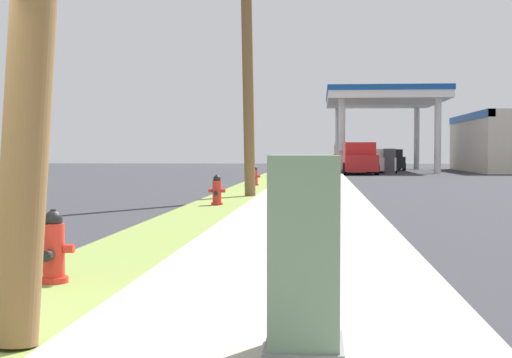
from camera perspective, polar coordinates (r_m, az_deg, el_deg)
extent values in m
cylinder|color=red|center=(7.84, -15.28, -7.48)|extent=(0.29, 0.29, 0.06)
cylinder|color=red|center=(7.80, -15.30, -5.52)|extent=(0.22, 0.22, 0.60)
sphere|color=black|center=(7.76, -15.32, -3.03)|extent=(0.19, 0.19, 0.19)
cylinder|color=black|center=(7.75, -15.33, -2.44)|extent=(0.06, 0.06, 0.05)
cylinder|color=red|center=(7.85, -16.40, -5.13)|extent=(0.10, 0.09, 0.09)
cylinder|color=red|center=(7.74, -14.18, -5.21)|extent=(0.10, 0.09, 0.09)
cylinder|color=black|center=(7.64, -15.74, -5.70)|extent=(0.11, 0.12, 0.11)
cylinder|color=red|center=(18.32, -3.02, -1.91)|extent=(0.29, 0.29, 0.06)
cylinder|color=red|center=(18.31, -3.02, -1.06)|extent=(0.22, 0.22, 0.60)
sphere|color=black|center=(18.29, -3.02, 0.00)|extent=(0.19, 0.19, 0.19)
cylinder|color=black|center=(18.29, -3.02, 0.25)|extent=(0.06, 0.06, 0.05)
cylinder|color=red|center=(18.33, -3.52, -0.91)|extent=(0.10, 0.09, 0.09)
cylinder|color=red|center=(18.28, -2.52, -0.92)|extent=(0.10, 0.09, 0.09)
cylinder|color=black|center=(18.14, -3.10, -1.10)|extent=(0.11, 0.12, 0.11)
cylinder|color=red|center=(28.56, -0.08, -0.44)|extent=(0.29, 0.29, 0.06)
cylinder|color=red|center=(28.55, -0.08, 0.10)|extent=(0.22, 0.22, 0.60)
sphere|color=black|center=(28.54, -0.08, 0.79)|extent=(0.19, 0.19, 0.19)
cylinder|color=black|center=(28.54, -0.08, 0.95)|extent=(0.06, 0.06, 0.05)
cylinder|color=red|center=(28.56, -0.40, 0.20)|extent=(0.10, 0.09, 0.09)
cylinder|color=red|center=(28.53, 0.24, 0.20)|extent=(0.10, 0.09, 0.09)
cylinder|color=black|center=(28.38, -0.11, 0.09)|extent=(0.11, 0.12, 0.11)
cylinder|color=red|center=(39.22, 1.25, 0.27)|extent=(0.29, 0.29, 0.06)
cylinder|color=red|center=(39.21, 1.25, 0.67)|extent=(0.22, 0.22, 0.60)
sphere|color=black|center=(39.20, 1.25, 1.16)|extent=(0.19, 0.19, 0.19)
cylinder|color=black|center=(39.20, 1.25, 1.28)|extent=(0.06, 0.06, 0.05)
cylinder|color=red|center=(39.22, 1.01, 0.74)|extent=(0.10, 0.09, 0.09)
cylinder|color=red|center=(39.20, 1.48, 0.74)|extent=(0.10, 0.09, 0.09)
cylinder|color=black|center=(39.04, 1.23, 0.66)|extent=(0.11, 0.12, 0.11)
cylinder|color=brown|center=(21.98, -0.67, 9.87)|extent=(0.56, 0.73, 8.55)
cube|color=slate|center=(5.00, 3.73, -12.82)|extent=(0.51, 0.66, 0.08)
cube|color=slate|center=(4.88, 3.75, -5.85)|extent=(0.45, 0.60, 1.31)
cylinder|color=silver|center=(48.61, 6.61, 3.30)|extent=(0.44, 0.44, 4.84)
cylinder|color=silver|center=(49.17, 13.80, 3.24)|extent=(0.44, 0.44, 4.84)
cylinder|color=silver|center=(59.09, 6.32, 3.10)|extent=(0.44, 0.44, 4.84)
cylinder|color=silver|center=(59.55, 12.25, 3.06)|extent=(0.44, 0.44, 4.84)
cube|color=white|center=(54.13, 9.74, 6.00)|extent=(7.95, 12.29, 0.50)
cube|color=#144C9E|center=(54.16, 9.74, 6.45)|extent=(8.05, 12.39, 0.36)
cube|color=#47474C|center=(48.79, 10.21, 1.38)|extent=(0.70, 1.10, 1.60)
cube|color=#47474C|center=(59.24, 9.29, 1.52)|extent=(0.70, 1.10, 1.60)
cube|color=beige|center=(55.37, 18.58, 2.67)|extent=(5.31, 13.62, 4.08)
cube|color=#144C9E|center=(54.90, 16.10, 4.57)|extent=(0.50, 13.62, 0.50)
cube|color=black|center=(57.58, 10.30, 1.28)|extent=(1.87, 4.52, 0.85)
cube|color=black|center=(57.35, 10.33, 1.98)|extent=(1.62, 2.04, 0.56)
cylinder|color=black|center=(59.21, 9.34, 1.03)|extent=(0.23, 0.60, 0.60)
cylinder|color=black|center=(59.35, 11.00, 1.02)|extent=(0.23, 0.60, 0.60)
cylinder|color=black|center=(55.82, 9.57, 0.96)|extent=(0.23, 0.60, 0.60)
cylinder|color=black|center=(55.97, 11.32, 0.95)|extent=(0.23, 0.60, 0.60)
cube|color=white|center=(50.49, 9.62, 1.17)|extent=(2.09, 4.60, 0.85)
cube|color=white|center=(50.26, 9.63, 1.97)|extent=(1.72, 2.12, 0.56)
cylinder|color=black|center=(52.19, 8.64, 0.89)|extent=(0.26, 0.61, 0.60)
cylinder|color=black|center=(52.22, 10.52, 0.88)|extent=(0.26, 0.61, 0.60)
cylinder|color=black|center=(48.79, 8.64, 0.80)|extent=(0.26, 0.61, 0.60)
cylinder|color=black|center=(48.83, 10.66, 0.79)|extent=(0.26, 0.61, 0.60)
cube|color=red|center=(46.62, 7.78, 1.24)|extent=(2.32, 5.51, 1.00)
cube|color=red|center=(45.65, 7.92, 2.33)|extent=(1.96, 2.16, 0.76)
cube|color=red|center=(47.80, 7.63, 2.01)|extent=(2.05, 3.02, 0.24)
cylinder|color=black|center=(44.61, 9.29, 0.77)|extent=(0.27, 0.77, 0.76)
cylinder|color=black|center=(44.39, 6.86, 0.78)|extent=(0.27, 0.77, 0.76)
cylinder|color=black|center=(48.87, 8.61, 0.89)|extent=(0.27, 0.77, 0.76)
cylinder|color=black|center=(48.67, 6.39, 0.90)|extent=(0.27, 0.77, 0.76)
cube|color=tan|center=(61.20, 6.96, 1.47)|extent=(2.27, 5.49, 1.00)
cube|color=tan|center=(60.22, 6.95, 2.29)|extent=(1.94, 2.14, 0.76)
cube|color=tan|center=(62.38, 6.98, 2.05)|extent=(2.02, 3.01, 0.24)
cylinder|color=black|center=(59.04, 7.85, 1.12)|extent=(0.26, 0.77, 0.76)
cylinder|color=black|center=(59.07, 6.00, 1.13)|extent=(0.26, 0.77, 0.76)
cylinder|color=black|center=(63.34, 7.85, 1.19)|extent=(0.26, 0.77, 0.76)
cylinder|color=black|center=(63.37, 6.13, 1.20)|extent=(0.26, 0.77, 0.76)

